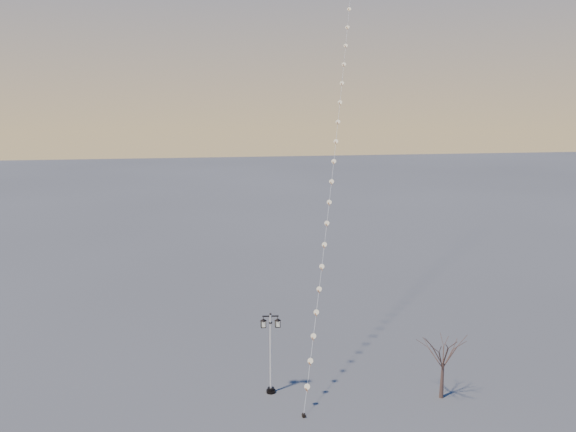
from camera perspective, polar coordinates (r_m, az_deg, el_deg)
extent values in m
plane|color=#494949|center=(34.31, 4.25, -19.14)|extent=(300.00, 300.00, 0.00)
cylinder|color=black|center=(36.72, -1.68, -16.78)|extent=(0.56, 0.56, 0.16)
cylinder|color=black|center=(36.65, -1.69, -16.57)|extent=(0.40, 0.40, 0.14)
cylinder|color=white|center=(35.58, -1.71, -13.10)|extent=(0.13, 0.13, 4.73)
cylinder|color=black|center=(34.87, -1.73, -10.39)|extent=(0.20, 0.20, 0.06)
cube|color=black|center=(34.72, -1.73, -9.78)|extent=(0.96, 0.16, 0.06)
sphere|color=black|center=(34.68, -1.73, -9.59)|extent=(0.14, 0.14, 0.14)
pyramid|color=black|center=(34.77, -2.44, -10.02)|extent=(0.44, 0.44, 0.14)
cube|color=beige|center=(34.88, -2.43, -10.50)|extent=(0.26, 0.26, 0.34)
cube|color=black|center=(34.95, -2.43, -10.79)|extent=(0.30, 0.30, 0.04)
pyramid|color=black|center=(34.78, -1.02, -10.00)|extent=(0.44, 0.44, 0.14)
cube|color=beige|center=(34.90, -1.02, -10.48)|extent=(0.26, 0.26, 0.34)
cube|color=black|center=(34.97, -1.02, -10.77)|extent=(0.30, 0.30, 0.04)
cone|color=#4D362D|center=(36.85, 14.85, -15.30)|extent=(0.26, 0.26, 2.19)
cylinder|color=black|center=(34.27, 1.55, -18.94)|extent=(0.22, 0.22, 0.22)
cylinder|color=black|center=(34.26, 1.55, -18.90)|extent=(0.03, 0.03, 0.27)
cone|color=orange|center=(47.10, 5.56, 18.02)|extent=(0.09, 0.09, 0.30)
cylinder|color=white|center=(34.01, 1.56, -18.15)|extent=(0.02, 0.02, 0.86)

